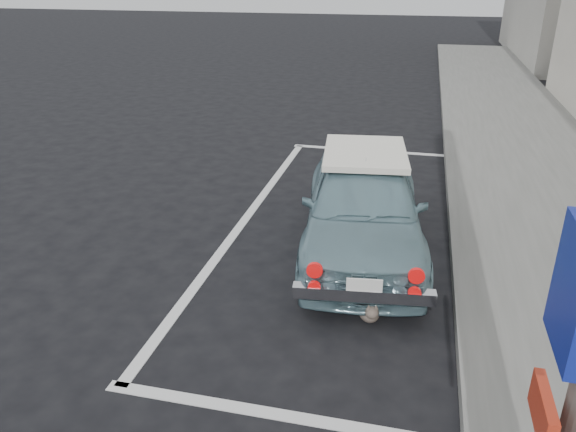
% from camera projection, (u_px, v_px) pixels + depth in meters
% --- Properties ---
extents(ground, '(80.00, 80.00, 0.00)m').
position_uv_depth(ground, '(243.00, 365.00, 4.86)').
color(ground, black).
rests_on(ground, ground).
extents(pline_rear, '(3.00, 0.12, 0.01)m').
position_uv_depth(pline_rear, '(286.00, 416.00, 4.30)').
color(pline_rear, silver).
rests_on(pline_rear, ground).
extents(pline_front, '(3.00, 0.12, 0.01)m').
position_uv_depth(pline_front, '(373.00, 151.00, 10.53)').
color(pline_front, silver).
rests_on(pline_front, ground).
extents(pline_side, '(0.12, 7.00, 0.01)m').
position_uv_depth(pline_side, '(246.00, 218.00, 7.71)').
color(pline_side, silver).
rests_on(pline_side, ground).
extents(retro_coupe, '(1.79, 3.60, 1.18)m').
position_uv_depth(retro_coupe, '(363.00, 204.00, 6.64)').
color(retro_coupe, '#759AA6').
rests_on(retro_coupe, ground).
extents(cat, '(0.30, 0.48, 0.26)m').
position_uv_depth(cat, '(369.00, 310.00, 5.44)').
color(cat, brown).
rests_on(cat, ground).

